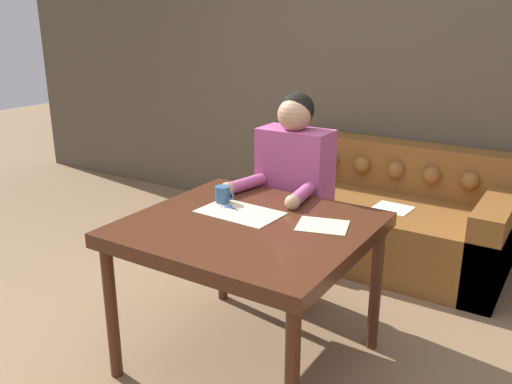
{
  "coord_description": "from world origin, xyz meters",
  "views": [
    {
      "loc": [
        1.42,
        -1.95,
        1.71
      ],
      "look_at": [
        0.05,
        0.22,
        0.87
      ],
      "focal_mm": 38.0,
      "sensor_mm": 36.0,
      "label": 1
    }
  ],
  "objects": [
    {
      "name": "ground_plane",
      "position": [
        0.0,
        0.0,
        0.0
      ],
      "size": [
        16.0,
        16.0,
        0.0
      ],
      "primitive_type": "plane",
      "color": "#846647"
    },
    {
      "name": "wall_back",
      "position": [
        0.0,
        2.13,
        1.3
      ],
      "size": [
        8.0,
        0.06,
        2.6
      ],
      "color": "brown",
      "rests_on": "ground_plane"
    },
    {
      "name": "dining_table",
      "position": [
        0.11,
        0.06,
        0.69
      ],
      "size": [
        1.11,
        1.03,
        0.77
      ],
      "color": "#472314",
      "rests_on": "ground_plane"
    },
    {
      "name": "couch",
      "position": [
        0.24,
        1.67,
        0.29
      ],
      "size": [
        1.71,
        0.92,
        0.8
      ],
      "color": "brown",
      "rests_on": "ground_plane"
    },
    {
      "name": "person",
      "position": [
        -0.0,
        0.71,
        0.66
      ],
      "size": [
        0.48,
        0.56,
        1.3
      ],
      "color": "#33281E",
      "rests_on": "ground_plane"
    },
    {
      "name": "pattern_paper_main",
      "position": [
        -0.0,
        0.15,
        0.77
      ],
      "size": [
        0.42,
        0.27,
        0.0
      ],
      "color": "beige",
      "rests_on": "dining_table"
    },
    {
      "name": "pattern_paper_offcut",
      "position": [
        0.43,
        0.21,
        0.77
      ],
      "size": [
        0.28,
        0.25,
        0.0
      ],
      "color": "beige",
      "rests_on": "dining_table"
    },
    {
      "name": "scissors",
      "position": [
        -0.07,
        0.17,
        0.77
      ],
      "size": [
        0.2,
        0.09,
        0.01
      ],
      "color": "silver",
      "rests_on": "dining_table"
    },
    {
      "name": "mug",
      "position": [
        -0.16,
        0.23,
        0.81
      ],
      "size": [
        0.11,
        0.08,
        0.09
      ],
      "color": "#335B84",
      "rests_on": "dining_table"
    }
  ]
}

